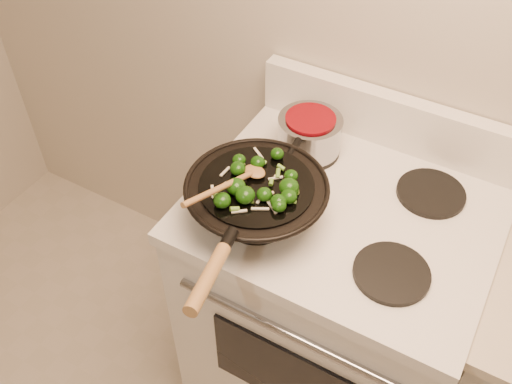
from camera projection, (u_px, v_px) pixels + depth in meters
The scene contains 5 objects.
stove at pixel (330, 303), 1.80m from camera, with size 0.78×0.67×1.08m.
wok at pixel (256, 200), 1.40m from camera, with size 0.35×0.58×0.17m.
stirfry at pixel (261, 186), 1.34m from camera, with size 0.20×0.25×0.04m.
wooden_spoon at pixel (236, 181), 1.33m from camera, with size 0.09×0.26×0.08m.
saucepan at pixel (309, 133), 1.59m from camera, with size 0.18×0.29×0.11m.
Camera 1 is at (0.23, 0.17, 2.00)m, focal length 40.00 mm.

